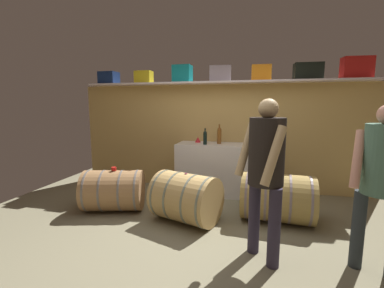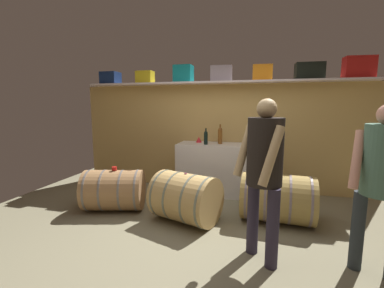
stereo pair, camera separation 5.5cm
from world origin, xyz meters
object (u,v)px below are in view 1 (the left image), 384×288
wine_glass (251,139)px  toolcase_red (357,68)px  wine_bottle_amber (219,135)px  work_cabinet (221,169)px  visitor_tasting (383,173)px  winemaker_pouring (266,164)px  wine_barrel_far (186,198)px  wine_barrel_flank (277,198)px  tasting_cup (114,169)px  toolcase_yellow (144,77)px  wine_bottle_dark (205,137)px  toolcase_teal (182,74)px  red_funnel (198,140)px  wine_bottle_green (254,139)px  toolcase_black (308,71)px  wine_barrel_near (113,190)px  toolcase_orange (261,73)px  toolcase_navy (109,78)px  toolcase_grey (220,74)px

wine_glass → toolcase_red: bearing=5.0°
toolcase_red → wine_bottle_amber: size_ratio=1.28×
work_cabinet → wine_bottle_amber: size_ratio=4.48×
visitor_tasting → winemaker_pouring: bearing=25.2°
wine_bottle_amber → wine_barrel_far: size_ratio=0.34×
wine_barrel_flank → tasting_cup: size_ratio=13.66×
toolcase_yellow → wine_glass: bearing=-3.0°
wine_bottle_dark → wine_barrel_far: 1.31m
wine_bottle_amber → winemaker_pouring: (0.69, -1.94, -0.05)m
toolcase_teal → wine_barrel_flank: 2.68m
red_funnel → wine_bottle_amber: bearing=-12.8°
wine_bottle_green → toolcase_black: bearing=24.6°
wine_bottle_green → wine_bottle_amber: bearing=160.9°
wine_barrel_near → winemaker_pouring: bearing=-35.3°
toolcase_orange → wine_bottle_amber: toolcase_orange is taller
toolcase_orange → toolcase_black: bearing=-1.4°
work_cabinet → visitor_tasting: size_ratio=0.98×
toolcase_navy → work_cabinet: (2.22, -0.20, -1.64)m
visitor_tasting → wine_bottle_dark: bearing=-18.1°
wine_barrel_near → winemaker_pouring: winemaker_pouring is taller
red_funnel → winemaker_pouring: winemaker_pouring is taller
wine_barrel_flank → red_funnel: bearing=145.2°
wine_barrel_far → winemaker_pouring: 1.35m
wine_bottle_green → wine_barrel_flank: 1.09m
visitor_tasting → wine_barrel_far: bearing=6.0°
toolcase_navy → toolcase_grey: (2.17, 0.00, 0.02)m
wine_barrel_flank → visitor_tasting: 1.38m
wine_bottle_green → wine_glass: size_ratio=2.07×
wine_bottle_amber → toolcase_navy: bearing=175.5°
wine_barrel_near → toolcase_teal: bearing=46.9°
toolcase_red → toolcase_grey: bearing=175.7°
toolcase_orange → wine_bottle_dark: toolcase_orange is taller
toolcase_red → tasting_cup: toolcase_red is taller
toolcase_black → wine_bottle_green: bearing=-158.4°
wine_barrel_far → tasting_cup: 1.17m
wine_glass → visitor_tasting: (1.14, -1.97, -0.03)m
toolcase_orange → winemaker_pouring: bearing=-91.1°
wine_bottle_dark → visitor_tasting: visitor_tasting is taller
work_cabinet → toolcase_teal: bearing=164.9°
wine_bottle_dark → winemaker_pouring: size_ratio=0.17×
toolcase_red → visitor_tasting: toolcase_red is taller
toolcase_teal → toolcase_grey: toolcase_teal is taller
red_funnel → tasting_cup: 1.62m
toolcase_black → toolcase_yellow: bearing=177.0°
toolcase_red → wine_barrel_flank: bearing=-140.7°
toolcase_yellow → wine_bottle_green: size_ratio=1.12×
toolcase_black → winemaker_pouring: toolcase_black is taller
wine_bottle_green → red_funnel: wine_bottle_green is taller
wine_bottle_amber → wine_glass: wine_bottle_amber is taller
work_cabinet → winemaker_pouring: winemaker_pouring is taller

